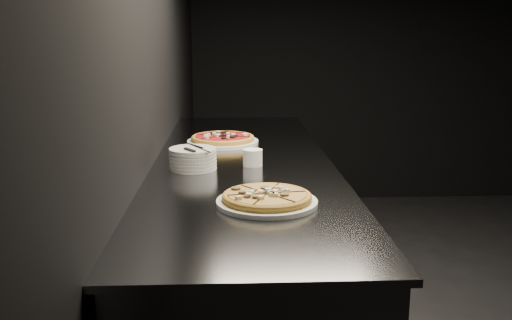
{
  "coord_description": "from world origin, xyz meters",
  "views": [
    {
      "loc": [
        -2.18,
        -2.36,
        1.45
      ],
      "look_at": [
        -2.08,
        -0.14,
        0.95
      ],
      "focal_mm": 40.0,
      "sensor_mm": 36.0,
      "label": 1
    }
  ],
  "objects_px": {
    "counter": "(243,261)",
    "pizza_tomato": "(223,139)",
    "pizza_mushroom": "(267,199)",
    "plate_stack": "(193,158)",
    "ramekin": "(253,157)",
    "cutlery": "(194,148)"
  },
  "relations": [
    {
      "from": "counter",
      "to": "ramekin",
      "type": "height_order",
      "value": "ramekin"
    },
    {
      "from": "pizza_mushroom",
      "to": "pizza_tomato",
      "type": "relative_size",
      "value": 0.83
    },
    {
      "from": "pizza_tomato",
      "to": "counter",
      "type": "bearing_deg",
      "value": -76.11
    },
    {
      "from": "cutlery",
      "to": "counter",
      "type": "bearing_deg",
      "value": 7.45
    },
    {
      "from": "counter",
      "to": "plate_stack",
      "type": "distance_m",
      "value": 0.56
    },
    {
      "from": "pizza_mushroom",
      "to": "pizza_tomato",
      "type": "xyz_separation_m",
      "value": [
        -0.15,
        1.01,
        0.0
      ]
    },
    {
      "from": "pizza_mushroom",
      "to": "plate_stack",
      "type": "distance_m",
      "value": 0.56
    },
    {
      "from": "counter",
      "to": "plate_stack",
      "type": "bearing_deg",
      "value": -142.5
    },
    {
      "from": "cutlery",
      "to": "ramekin",
      "type": "relative_size",
      "value": 2.45
    },
    {
      "from": "pizza_tomato",
      "to": "ramekin",
      "type": "distance_m",
      "value": 0.49
    },
    {
      "from": "counter",
      "to": "ramekin",
      "type": "relative_size",
      "value": 31.42
    },
    {
      "from": "pizza_mushroom",
      "to": "cutlery",
      "type": "xyz_separation_m",
      "value": [
        -0.26,
        0.48,
        0.07
      ]
    },
    {
      "from": "counter",
      "to": "pizza_tomato",
      "type": "height_order",
      "value": "pizza_tomato"
    },
    {
      "from": "counter",
      "to": "pizza_mushroom",
      "type": "bearing_deg",
      "value": -84.56
    },
    {
      "from": "plate_stack",
      "to": "ramekin",
      "type": "xyz_separation_m",
      "value": [
        0.24,
        0.04,
        -0.01
      ]
    },
    {
      "from": "cutlery",
      "to": "ramekin",
      "type": "xyz_separation_m",
      "value": [
        0.23,
        0.05,
        -0.05
      ]
    },
    {
      "from": "pizza_mushroom",
      "to": "ramekin",
      "type": "relative_size",
      "value": 4.13
    },
    {
      "from": "ramekin",
      "to": "plate_stack",
      "type": "bearing_deg",
      "value": -170.76
    },
    {
      "from": "pizza_tomato",
      "to": "cutlery",
      "type": "distance_m",
      "value": 0.54
    },
    {
      "from": "pizza_tomato",
      "to": "ramekin",
      "type": "height_order",
      "value": "ramekin"
    },
    {
      "from": "pizza_tomato",
      "to": "plate_stack",
      "type": "xyz_separation_m",
      "value": [
        -0.11,
        -0.52,
        0.02
      ]
    },
    {
      "from": "cutlery",
      "to": "pizza_mushroom",
      "type": "bearing_deg",
      "value": -95.56
    }
  ]
}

